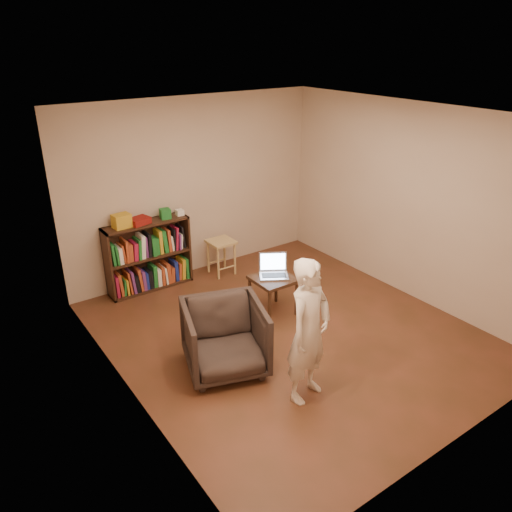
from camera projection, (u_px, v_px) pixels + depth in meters
floor at (289, 333)px, 6.12m from camera, size 4.50×4.50×0.00m
ceiling at (295, 115)px, 5.06m from camera, size 4.50×4.50×0.00m
wall_back at (195, 188)px, 7.26m from camera, size 4.00×0.00×4.00m
wall_left at (121, 281)px, 4.53m from camera, size 0.00×4.50×4.50m
wall_right at (409, 202)px, 6.64m from camera, size 0.00×4.50×4.50m
bookshelf at (149, 259)px, 7.04m from camera, size 1.20×0.30×1.00m
box_yellow at (122, 221)px, 6.58m from camera, size 0.24×0.19×0.19m
red_cloth at (139, 221)px, 6.72m from camera, size 0.31×0.26×0.09m
box_green at (165, 214)px, 6.92m from camera, size 0.16×0.16×0.14m
box_white at (180, 212)px, 7.05m from camera, size 0.11×0.11×0.08m
stool at (221, 247)px, 7.46m from camera, size 0.37×0.37×0.54m
armchair at (225, 338)px, 5.31m from camera, size 1.05×1.07×0.77m
side_table at (273, 284)px, 6.39m from camera, size 0.50×0.50×0.51m
laptop at (274, 270)px, 6.40m from camera, size 0.47×0.45×0.27m
person at (309, 331)px, 4.77m from camera, size 0.62×0.49×1.50m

